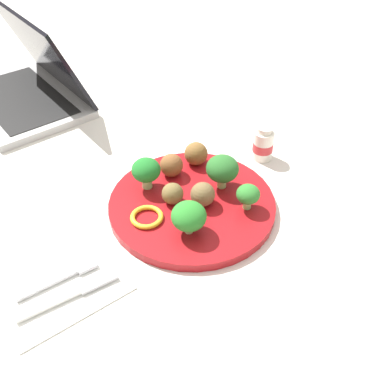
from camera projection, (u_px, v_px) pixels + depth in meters
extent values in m
plane|color=silver|center=(192.00, 208.00, 0.76)|extent=(4.00, 4.00, 0.00)
cylinder|color=maroon|center=(192.00, 205.00, 0.76)|extent=(0.28, 0.28, 0.02)
cylinder|color=#98BD70|center=(221.00, 182.00, 0.78)|extent=(0.02, 0.02, 0.02)
ellipsoid|color=#286228|center=(222.00, 168.00, 0.76)|extent=(0.06, 0.06, 0.04)
cylinder|color=#97C970|center=(247.00, 204.00, 0.74)|extent=(0.01, 0.01, 0.01)
ellipsoid|color=#2F782D|center=(248.00, 194.00, 0.72)|extent=(0.04, 0.04, 0.03)
cylinder|color=#ACC57D|center=(189.00, 229.00, 0.69)|extent=(0.01, 0.01, 0.01)
ellipsoid|color=#2A7E2A|center=(189.00, 216.00, 0.68)|extent=(0.05, 0.05, 0.04)
cylinder|color=#9BCA83|center=(147.00, 183.00, 0.78)|extent=(0.02, 0.02, 0.02)
ellipsoid|color=#1E6E26|center=(146.00, 170.00, 0.76)|extent=(0.05, 0.05, 0.04)
sphere|color=brown|center=(196.00, 154.00, 0.82)|extent=(0.04, 0.04, 0.04)
sphere|color=brown|center=(203.00, 194.00, 0.73)|extent=(0.04, 0.04, 0.04)
sphere|color=brown|center=(173.00, 194.00, 0.74)|extent=(0.04, 0.04, 0.04)
sphere|color=brown|center=(171.00, 165.00, 0.79)|extent=(0.04, 0.04, 0.04)
torus|color=gold|center=(147.00, 217.00, 0.72)|extent=(0.07, 0.07, 0.01)
cube|color=white|center=(63.00, 289.00, 0.63)|extent=(0.17, 0.12, 0.01)
cube|color=silver|center=(47.00, 284.00, 0.63)|extent=(0.09, 0.02, 0.01)
cube|color=silver|center=(86.00, 265.00, 0.66)|extent=(0.03, 0.02, 0.01)
cube|color=white|center=(48.00, 304.00, 0.61)|extent=(0.09, 0.02, 0.01)
cube|color=silver|center=(98.00, 282.00, 0.64)|extent=(0.06, 0.02, 0.01)
cylinder|color=white|center=(263.00, 145.00, 0.86)|extent=(0.04, 0.04, 0.06)
cylinder|color=red|center=(263.00, 146.00, 0.86)|extent=(0.04, 0.04, 0.02)
cylinder|color=silver|center=(265.00, 130.00, 0.83)|extent=(0.03, 0.03, 0.01)
cube|color=#B5B5B5|center=(22.00, 101.00, 1.03)|extent=(0.23, 0.33, 0.02)
cube|color=black|center=(21.00, 98.00, 1.02)|extent=(0.17, 0.29, 0.00)
cube|color=black|center=(41.00, 51.00, 0.99)|extent=(0.09, 0.32, 0.19)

